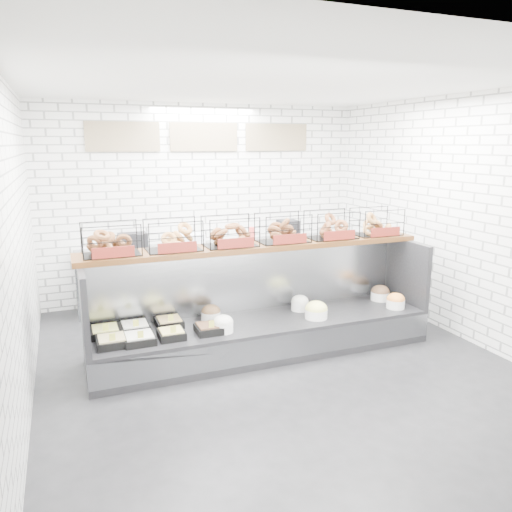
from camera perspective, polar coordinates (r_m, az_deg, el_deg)
name	(u,v)px	position (r m, az deg, el deg)	size (l,w,h in m)	color
ground	(274,361)	(5.76, 2.05, -11.95)	(5.50, 5.50, 0.00)	black
room_shell	(254,174)	(5.80, -0.17, 9.31)	(5.02, 5.51, 3.01)	white
display_case	(261,324)	(5.92, 0.57, -7.82)	(4.00, 0.90, 1.20)	black
bagel_shelf	(257,233)	(5.80, 0.13, 2.64)	(4.10, 0.50, 0.40)	#3E210D
prep_counter	(212,271)	(7.77, -5.05, -1.74)	(4.00, 0.60, 1.20)	#93969B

